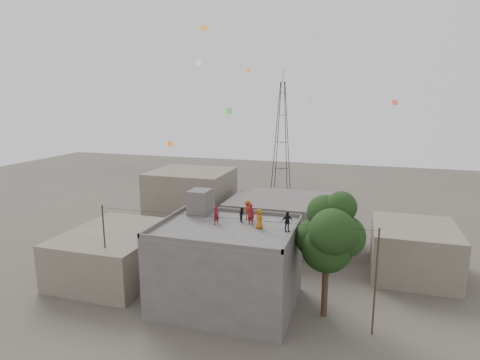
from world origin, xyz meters
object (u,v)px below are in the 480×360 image
at_px(tree, 330,234).
at_px(person_dark_adult, 287,222).
at_px(stair_head_box, 200,202).
at_px(person_red_adult, 251,214).
at_px(transmission_tower, 282,136).

height_order(tree, person_dark_adult, tree).
relative_size(stair_head_box, person_red_adult, 1.24).
xyz_separation_m(tree, person_dark_adult, (-2.97, -0.27, 0.73)).
bearing_deg(person_red_adult, tree, -170.42).
bearing_deg(stair_head_box, transmission_tower, 91.23).
xyz_separation_m(stair_head_box, person_red_adult, (4.71, -1.47, -0.19)).
bearing_deg(tree, stair_head_box, 169.26).
distance_m(person_red_adult, person_dark_adult, 3.00).
relative_size(stair_head_box, person_dark_adult, 1.37).
height_order(stair_head_box, person_red_adult, stair_head_box).
bearing_deg(transmission_tower, tree, -73.91).
bearing_deg(transmission_tower, person_red_adult, -81.93).
distance_m(stair_head_box, person_red_adult, 4.94).
bearing_deg(person_red_adult, transmission_tower, -67.09).
height_order(person_red_adult, person_dark_adult, person_red_adult).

